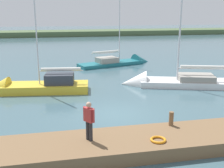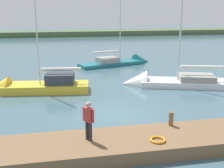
% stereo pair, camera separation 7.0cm
% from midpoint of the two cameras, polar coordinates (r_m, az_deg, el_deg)
% --- Properties ---
extents(ground_plane, '(200.00, 200.00, 0.00)m').
position_cam_midpoint_polar(ground_plane, '(16.32, 0.75, -6.13)').
color(ground_plane, '#42606B').
extents(far_shoreline, '(180.00, 8.00, 2.40)m').
position_cam_midpoint_polar(far_shoreline, '(69.96, -8.77, 9.70)').
color(far_shoreline, '#4C603D').
rests_on(far_shoreline, ground_plane).
extents(dock_pier, '(19.25, 2.59, 0.59)m').
position_cam_midpoint_polar(dock_pier, '(12.28, 5.14, -11.97)').
color(dock_pier, brown).
rests_on(dock_pier, ground_plane).
extents(mooring_post_near, '(0.21, 0.21, 0.67)m').
position_cam_midpoint_polar(mooring_post_near, '(13.43, 12.07, -6.93)').
color(mooring_post_near, brown).
rests_on(mooring_post_near, dock_pier).
extents(life_ring_buoy, '(0.66, 0.66, 0.10)m').
position_cam_midpoint_polar(life_ring_buoy, '(11.91, 9.46, -11.15)').
color(life_ring_buoy, orange).
rests_on(life_ring_buoy, dock_pier).
extents(sailboat_far_right, '(8.84, 4.55, 9.09)m').
position_cam_midpoint_polar(sailboat_far_right, '(31.45, 2.25, 4.21)').
color(sailboat_far_right, '#1E6B75').
rests_on(sailboat_far_right, ground_plane).
extents(sailboat_mid_channel, '(7.84, 3.01, 8.93)m').
position_cam_midpoint_polar(sailboat_mid_channel, '(21.47, -16.19, -0.93)').
color(sailboat_mid_channel, gold).
rests_on(sailboat_mid_channel, ground_plane).
extents(sailboat_far_left, '(9.20, 4.72, 9.48)m').
position_cam_midpoint_polar(sailboat_far_left, '(22.83, 11.54, 0.04)').
color(sailboat_far_left, white).
rests_on(sailboat_far_left, ground_plane).
extents(person_on_dock, '(0.44, 0.53, 1.66)m').
position_cam_midpoint_polar(person_on_dock, '(11.53, -4.63, -7.00)').
color(person_on_dock, '#28282D').
rests_on(person_on_dock, dock_pier).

